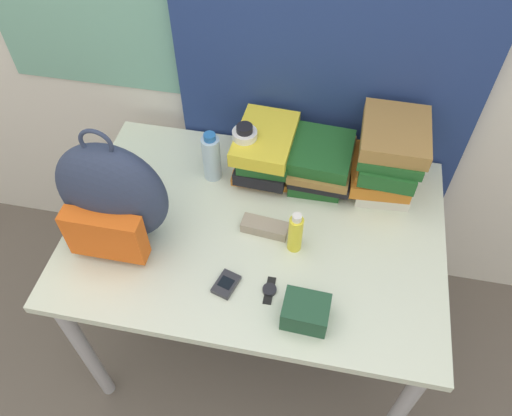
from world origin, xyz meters
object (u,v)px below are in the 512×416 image
book_stack_center (320,161)px  camera_pouch (306,312)px  book_stack_left (266,150)px  cell_phone (226,284)px  book_stack_right (388,157)px  water_bottle (212,157)px  wristwatch (270,290)px  sunscreen_bottle (295,233)px  sunglasses_case (265,227)px  sports_bottle (245,153)px  backpack (112,197)px

book_stack_center → camera_pouch: bearing=-87.3°
book_stack_left → camera_pouch: 0.60m
cell_phone → book_stack_left: bearing=86.9°
book_stack_center → camera_pouch: size_ratio=2.03×
book_stack_right → water_bottle: 0.59m
book_stack_center → book_stack_right: 0.22m
book_stack_left → book_stack_center: size_ratio=1.05×
book_stack_center → wristwatch: book_stack_center is taller
cell_phone → wristwatch: cell_phone is taller
book_stack_left → camera_pouch: size_ratio=2.13×
water_bottle → cell_phone: bearing=-70.9°
book_stack_right → camera_pouch: (-0.19, -0.55, -0.10)m
book_stack_left → water_bottle: 0.19m
cell_phone → wristwatch: bearing=3.3°
sunscreen_bottle → sunglasses_case: 0.12m
sports_bottle → sunglasses_case: sports_bottle is taller
book_stack_right → sunglasses_case: 0.46m
book_stack_right → cell_phone: (-0.43, -0.49, -0.13)m
sports_bottle → water_bottle: bearing=-166.7°
book_stack_left → sunglasses_case: (0.05, -0.27, -0.07)m
water_bottle → sunscreen_bottle: bearing=-37.5°
book_stack_right → sunscreen_bottle: 0.41m
book_stack_center → cell_phone: bearing=-113.7°
book_stack_center → sunscreen_bottle: 0.32m
book_stack_center → sports_bottle: (-0.25, -0.04, 0.03)m
backpack → book_stack_right: 0.88m
camera_pouch → book_stack_center: bearing=92.7°
book_stack_center → sunscreen_bottle: sunscreen_bottle is taller
book_stack_left → water_bottle: (-0.18, -0.07, -0.00)m
backpack → water_bottle: backpack is taller
sunscreen_bottle → cell_phone: size_ratio=1.64×
book_stack_right → sports_bottle: size_ratio=1.23×
camera_pouch → wristwatch: camera_pouch is taller
backpack → sports_bottle: (0.33, 0.33, -0.07)m
sunscreen_bottle → camera_pouch: 0.25m
water_bottle → sunscreen_bottle: 0.41m
book_stack_right → cell_phone: 0.67m
cell_phone → backpack: bearing=161.0°
cell_phone → camera_pouch: bearing=-14.0°
book_stack_center → sports_bottle: sports_bottle is taller
book_stack_right → cell_phone: size_ratio=2.86×
cell_phone → sunglasses_case: bearing=71.4°
water_bottle → camera_pouch: size_ratio=1.48×
sports_bottle → book_stack_center: bearing=8.7°
sunscreen_bottle → backpack: bearing=-174.6°
book_stack_left → sunscreen_bottle: 0.35m
sunscreen_bottle → cell_phone: bearing=-134.9°
book_stack_right → cell_phone: bearing=-131.3°
sports_bottle → camera_pouch: (0.28, -0.51, -0.07)m
backpack → book_stack_right: bearing=24.6°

